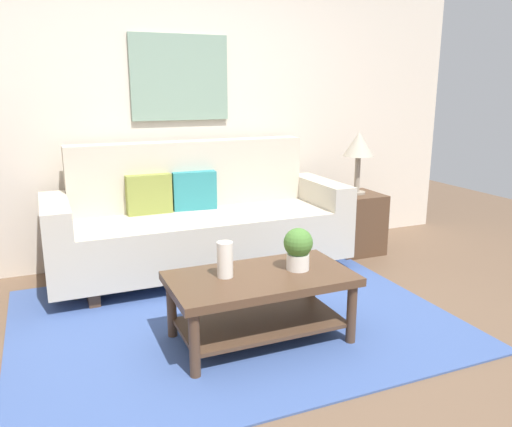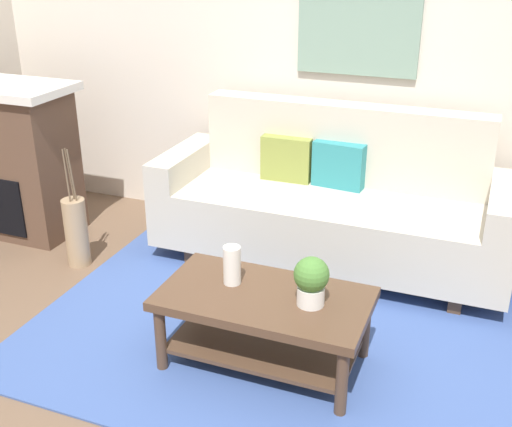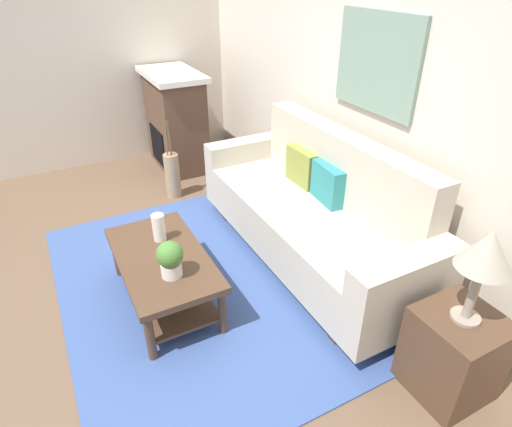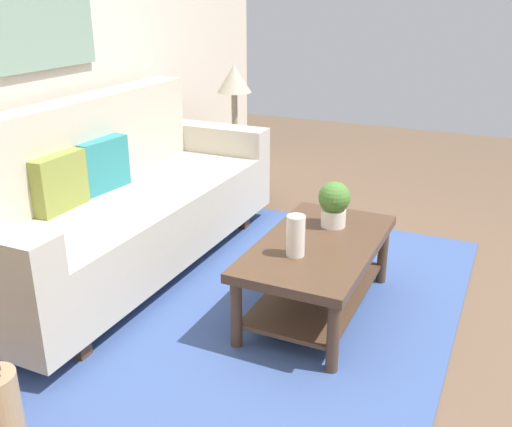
{
  "view_description": "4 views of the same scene",
  "coord_description": "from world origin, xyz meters",
  "views": [
    {
      "loc": [
        -1.09,
        -2.48,
        1.53
      ],
      "look_at": [
        0.24,
        0.65,
        0.68
      ],
      "focal_mm": 35.88,
      "sensor_mm": 36.0,
      "label": 1
    },
    {
      "loc": [
        1.07,
        -2.53,
        2.16
      ],
      "look_at": [
        -0.16,
        0.61,
        0.67
      ],
      "focal_mm": 44.91,
      "sensor_mm": 36.0,
      "label": 2
    },
    {
      "loc": [
        2.57,
        -0.39,
        2.25
      ],
      "look_at": [
        0.03,
        0.94,
        0.55
      ],
      "focal_mm": 30.01,
      "sensor_mm": 36.0,
      "label": 3
    },
    {
      "loc": [
        -2.64,
        -0.72,
        1.69
      ],
      "look_at": [
        0.19,
        0.59,
        0.48
      ],
      "focal_mm": 40.46,
      "sensor_mm": 36.0,
      "label": 4
    }
  ],
  "objects": [
    {
      "name": "coffee_table",
      "position": [
        0.06,
        0.16,
        0.31
      ],
      "size": [
        1.1,
        0.6,
        0.43
      ],
      "color": "#513826",
      "rests_on": "ground_plane"
    },
    {
      "name": "couch",
      "position": [
        0.07,
        1.46,
        0.43
      ],
      "size": [
        2.41,
        0.84,
        1.08
      ],
      "color": "beige",
      "rests_on": "ground_plane"
    },
    {
      "name": "table_lamp",
      "position": [
        1.58,
        1.43,
        0.99
      ],
      "size": [
        0.28,
        0.28,
        0.57
      ],
      "color": "gray",
      "rests_on": "side_table"
    },
    {
      "name": "throw_pillow_olive",
      "position": [
        -0.31,
        1.58,
        0.68
      ],
      "size": [
        0.36,
        0.13,
        0.32
      ],
      "primitive_type": "cube",
      "rotation": [
        0.0,
        0.0,
        0.02
      ],
      "color": "olive",
      "rests_on": "couch"
    },
    {
      "name": "wall_back",
      "position": [
        0.0,
        2.0,
        1.35
      ],
      "size": [
        5.78,
        0.1,
        2.7
      ],
      "primitive_type": "cube",
      "color": "beige",
      "rests_on": "ground_plane"
    },
    {
      "name": "ground_plane",
      "position": [
        0.0,
        0.0,
        0.0
      ],
      "size": [
        9.78,
        9.78,
        0.0
      ],
      "primitive_type": "plane",
      "color": "brown"
    },
    {
      "name": "framed_painting",
      "position": [
        0.07,
        1.93,
        1.6
      ],
      "size": [
        0.85,
        0.03,
        0.71
      ],
      "primitive_type": "cube",
      "color": "gray"
    },
    {
      "name": "tabletop_vase",
      "position": [
        -0.15,
        0.21,
        0.54
      ],
      "size": [
        0.09,
        0.09,
        0.21
      ],
      "primitive_type": "cylinder",
      "color": "white",
      "rests_on": "coffee_table"
    },
    {
      "name": "potted_plant_tabletop",
      "position": [
        0.31,
        0.16,
        0.57
      ],
      "size": [
        0.18,
        0.18,
        0.26
      ],
      "color": "white",
      "rests_on": "coffee_table"
    },
    {
      "name": "area_rug",
      "position": [
        0.0,
        0.5,
        0.01
      ],
      "size": [
        2.8,
        2.17,
        0.01
      ],
      "primitive_type": "cube",
      "color": "#3D5693",
      "rests_on": "ground_plane"
    },
    {
      "name": "side_table",
      "position": [
        1.58,
        1.43,
        0.28
      ],
      "size": [
        0.44,
        0.44,
        0.56
      ],
      "primitive_type": "cube",
      "color": "#513826",
      "rests_on": "ground_plane"
    },
    {
      "name": "throw_pillow_teal",
      "position": [
        0.07,
        1.58,
        0.68
      ],
      "size": [
        0.37,
        0.15,
        0.32
      ],
      "primitive_type": "cube",
      "rotation": [
        0.0,
        0.0,
        -0.1
      ],
      "color": "teal",
      "rests_on": "couch"
    }
  ]
}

